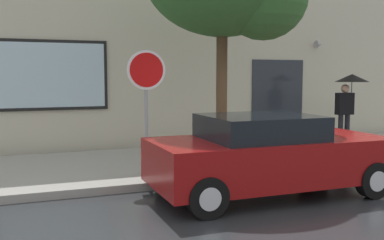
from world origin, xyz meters
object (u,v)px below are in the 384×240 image
object	(u,v)px
fire_hydrant	(300,142)
stop_sign	(146,88)
pedestrian_with_umbrella	(349,90)
parked_car	(268,155)

from	to	relation	value
fire_hydrant	stop_sign	xyz separation A→B (m)	(-3.85, -0.47, 1.34)
pedestrian_with_umbrella	parked_car	bearing A→B (deg)	-143.55
parked_car	pedestrian_with_umbrella	world-z (taller)	pedestrian_with_umbrella
parked_car	stop_sign	xyz separation A→B (m)	(-1.78, 1.56, 1.17)
fire_hydrant	pedestrian_with_umbrella	xyz separation A→B (m)	(2.55, 1.37, 1.17)
stop_sign	pedestrian_with_umbrella	bearing A→B (deg)	16.08
fire_hydrant	stop_sign	size ratio (longest dim) A/B	0.33
fire_hydrant	pedestrian_with_umbrella	world-z (taller)	pedestrian_with_umbrella
pedestrian_with_umbrella	stop_sign	xyz separation A→B (m)	(-6.40, -1.85, 0.16)
stop_sign	fire_hydrant	bearing A→B (deg)	7.01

